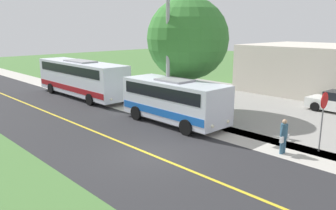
{
  "coord_description": "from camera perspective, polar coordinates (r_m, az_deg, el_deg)",
  "views": [
    {
      "loc": [
        9.64,
        11.3,
        5.82
      ],
      "look_at": [
        -3.5,
        -2.48,
        1.4
      ],
      "focal_mm": 36.09,
      "sensor_mm": 36.0,
      "label": 1
    }
  ],
  "objects": [
    {
      "name": "ground_plane",
      "position": [
        15.95,
        -2.98,
        -8.35
      ],
      "size": [
        120.0,
        120.0,
        0.0
      ],
      "primitive_type": "plane",
      "color": "#477238"
    },
    {
      "name": "road_surface",
      "position": [
        15.95,
        -2.98,
        -8.33
      ],
      "size": [
        8.0,
        100.0,
        0.01
      ],
      "primitive_type": "cube",
      "color": "#28282B",
      "rests_on": "ground"
    },
    {
      "name": "sidewalk",
      "position": [
        19.53,
        8.69,
        -4.41
      ],
      "size": [
        2.4,
        100.0,
        0.01
      ],
      "primitive_type": "cube",
      "color": "#B2ADA3",
      "rests_on": "ground"
    },
    {
      "name": "parking_lot_surface",
      "position": [
        24.26,
        24.94,
        -2.05
      ],
      "size": [
        14.0,
        36.0,
        0.01
      ],
      "primitive_type": "cube",
      "color": "gray",
      "rests_on": "ground"
    },
    {
      "name": "road_centre_line",
      "position": [
        15.94,
        -2.98,
        -8.32
      ],
      "size": [
        0.16,
        100.0,
        0.0
      ],
      "primitive_type": "cube",
      "color": "gold",
      "rests_on": "ground"
    },
    {
      "name": "shuttle_bus_front",
      "position": [
        20.6,
        1.07,
        1.01
      ],
      "size": [
        2.73,
        7.18,
        2.75
      ],
      "color": "silver",
      "rests_on": "ground"
    },
    {
      "name": "transit_bus_rear",
      "position": [
        29.4,
        -14.46,
        4.6
      ],
      "size": [
        2.68,
        10.75,
        3.1
      ],
      "color": "silver",
      "rests_on": "ground"
    },
    {
      "name": "pedestrian_with_bags",
      "position": [
        16.67,
        18.96,
        -4.87
      ],
      "size": [
        0.72,
        0.34,
        1.66
      ],
      "color": "#335972",
      "rests_on": "ground"
    },
    {
      "name": "stop_sign",
      "position": [
        17.29,
        24.73,
        -1.04
      ],
      "size": [
        0.76,
        0.07,
        2.88
      ],
      "color": "slate",
      "rests_on": "ground"
    },
    {
      "name": "street_light_pole",
      "position": [
        21.17,
        -0.25,
        10.09
      ],
      "size": [
        1.97,
        0.24,
        8.61
      ],
      "color": "#9E9EA3",
      "rests_on": "ground"
    },
    {
      "name": "tree_curbside",
      "position": [
        23.33,
        3.36,
        11.1
      ],
      "size": [
        5.57,
        5.57,
        7.82
      ],
      "color": "brown",
      "rests_on": "ground"
    }
  ]
}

